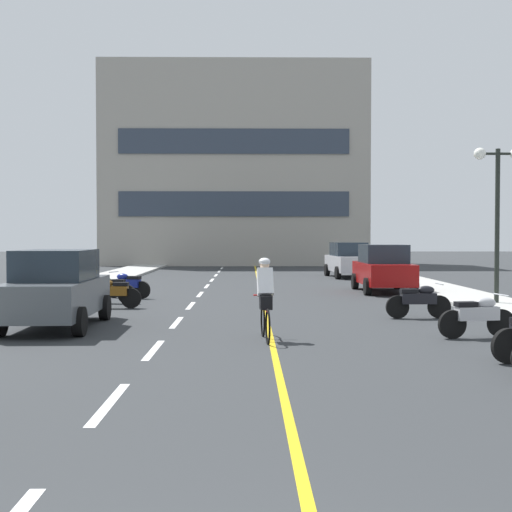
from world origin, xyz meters
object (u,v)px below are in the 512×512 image
(parked_car_far, at_px, (348,260))
(motorcycle_6, at_px, (112,292))
(motorcycle_5, at_px, (419,300))
(motorcycle_7, at_px, (110,289))
(motorcycle_4, at_px, (477,316))
(motorcycle_8, at_px, (127,285))
(cyclist_rider, at_px, (265,297))
(street_lamp_mid, at_px, (498,188))
(parked_car_near, at_px, (56,289))
(parked_car_mid, at_px, (383,268))

(parked_car_far, xyz_separation_m, motorcycle_6, (-9.23, -14.78, -0.44))
(motorcycle_5, xyz_separation_m, motorcycle_7, (-8.84, 4.00, 0.00))
(parked_car_far, relative_size, motorcycle_6, 2.53)
(motorcycle_4, bearing_deg, motorcycle_8, 134.61)
(motorcycle_4, bearing_deg, cyclist_rider, -177.40)
(street_lamp_mid, relative_size, motorcycle_6, 2.76)
(parked_car_near, xyz_separation_m, motorcycle_5, (8.91, 1.65, -0.44))
(parked_car_far, bearing_deg, motorcycle_6, -121.99)
(parked_car_mid, bearing_deg, motorcycle_6, -148.45)
(street_lamp_mid, height_order, motorcycle_6, street_lamp_mid)
(street_lamp_mid, bearing_deg, parked_car_far, 99.30)
(parked_car_far, relative_size, motorcycle_5, 2.53)
(motorcycle_4, height_order, motorcycle_7, same)
(parked_car_near, xyz_separation_m, motorcycle_6, (0.44, 4.20, -0.44))
(motorcycle_5, xyz_separation_m, motorcycle_8, (-8.60, 5.75, 0.00))
(motorcycle_4, bearing_deg, parked_car_mid, 88.27)
(motorcycle_8, height_order, cyclist_rider, cyclist_rider)
(motorcycle_5, bearing_deg, motorcycle_6, 163.26)
(motorcycle_4, xyz_separation_m, motorcycle_6, (-8.84, 5.90, 0.00))
(motorcycle_6, bearing_deg, parked_car_far, 58.01)
(street_lamp_mid, relative_size, motorcycle_7, 2.77)
(cyclist_rider, bearing_deg, motorcycle_8, 115.90)
(parked_car_near, height_order, parked_car_mid, same)
(cyclist_rider, bearing_deg, motorcycle_5, 40.99)
(parked_car_mid, bearing_deg, street_lamp_mid, -65.53)
(motorcycle_6, distance_m, cyclist_rider, 7.52)
(street_lamp_mid, bearing_deg, motorcycle_5, -136.80)
(cyclist_rider, bearing_deg, street_lamp_mid, 41.97)
(parked_car_mid, bearing_deg, motorcycle_5, -95.04)
(motorcycle_7, relative_size, cyclist_rider, 0.96)
(parked_car_near, height_order, parked_car_far, same)
(parked_car_near, distance_m, motorcycle_5, 9.07)
(parked_car_far, height_order, motorcycle_8, parked_car_far)
(motorcycle_7, xyz_separation_m, cyclist_rider, (4.76, -7.55, 0.41))
(parked_car_mid, distance_m, motorcycle_5, 8.24)
(parked_car_mid, xyz_separation_m, motorcycle_7, (-9.56, -4.19, -0.44))
(motorcycle_4, relative_size, motorcycle_6, 1.00)
(parked_car_near, bearing_deg, motorcycle_8, 87.60)
(parked_car_far, bearing_deg, parked_car_near, -117.01)
(motorcycle_6, bearing_deg, motorcycle_7, 104.32)
(motorcycle_5, height_order, motorcycle_6, same)
(parked_car_far, distance_m, cyclist_rider, 21.43)
(street_lamp_mid, xyz_separation_m, motorcycle_6, (-11.59, -0.38, -3.12))
(street_lamp_mid, height_order, motorcycle_5, street_lamp_mid)
(parked_car_near, bearing_deg, parked_car_far, 62.99)
(motorcycle_7, bearing_deg, parked_car_mid, 23.67)
(street_lamp_mid, height_order, motorcycle_4, street_lamp_mid)
(motorcycle_4, distance_m, motorcycle_7, 11.79)
(street_lamp_mid, bearing_deg, cyclist_rider, -138.03)
(parked_car_far, bearing_deg, street_lamp_mid, -80.70)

